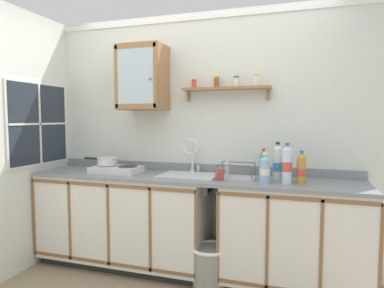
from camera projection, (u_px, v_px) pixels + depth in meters
back_wall at (199, 139)px, 3.29m from camera, size 3.65×0.07×2.46m
lower_cabinet_run at (124, 220)px, 3.27m from camera, size 1.68×0.58×0.89m
lower_cabinet_run_right at (294, 237)px, 2.78m from camera, size 1.20×0.58×0.89m
countertop at (190, 178)px, 3.02m from camera, size 3.01×0.60×0.03m
backsplash at (198, 168)px, 3.28m from camera, size 3.01×0.02×0.08m
sink at (189, 178)px, 3.07m from camera, size 0.52×0.43×0.47m
hot_plate_stove at (117, 169)px, 3.23m from camera, size 0.46×0.29×0.07m
saucepan at (107, 161)px, 3.28m from camera, size 0.37×0.20×0.08m
bottle_juice_amber_0 at (301, 169)px, 2.68m from camera, size 0.07×0.07×0.27m
bottle_water_clear_1 at (287, 165)px, 2.67m from camera, size 0.08×0.08×0.33m
bottle_water_blue_2 at (265, 170)px, 2.70m from camera, size 0.08×0.08×0.25m
bottle_detergent_teal_3 at (288, 170)px, 2.78m from camera, size 0.06×0.06×0.22m
bottle_opaque_white_4 at (278, 163)px, 2.87m from camera, size 0.08×0.08×0.32m
bottle_soda_green_5 at (263, 165)px, 2.84m from camera, size 0.07×0.07×0.27m
dish_rack at (235, 176)px, 2.91m from camera, size 0.32×0.24×0.15m
mug at (219, 174)px, 2.83m from camera, size 0.08×0.12×0.10m
wall_cabinet at (143, 78)px, 3.22m from camera, size 0.45×0.35×0.62m
spice_shelf at (226, 87)px, 3.08m from camera, size 0.82×0.14×0.23m
window at (39, 124)px, 3.29m from camera, size 0.03×0.80×0.82m
trash_bin at (210, 266)px, 2.83m from camera, size 0.33×0.33×0.36m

